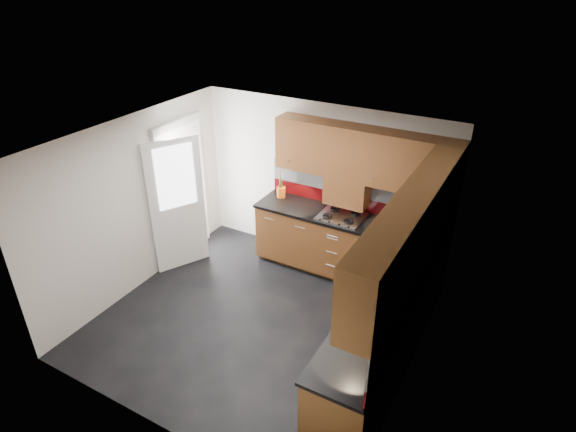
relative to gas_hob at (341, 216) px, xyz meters
The scene contains 14 objects.
room 1.63m from the gas_hob, 107.03° to the right, with size 4.00×3.80×2.64m.
base_cabinets 1.10m from the gas_hob, 50.68° to the right, with size 2.70×3.20×0.95m.
countertop 0.98m from the gas_hob, 51.77° to the right, with size 2.72×3.22×0.04m.
backsplash 1.02m from the gas_hob, 33.29° to the right, with size 2.70×3.20×0.54m.
upper_cabinets 1.36m from the gas_hob, 41.51° to the right, with size 2.50×3.20×0.72m.
extractor_hood 0.36m from the gas_hob, 90.00° to the left, with size 0.60×0.33×0.40m, color #5A2B14.
glass_cabinet 1.61m from the gas_hob, 17.77° to the right, with size 0.32×0.80×0.66m.
back_door 2.35m from the gas_hob, 162.09° to the right, with size 0.42×1.19×2.04m.
gas_hob is the anchor object (origin of this frame).
utensil_pot 1.06m from the gas_hob, behind, with size 0.13×0.13×0.47m.
toaster 1.31m from the gas_hob, ahead, with size 0.27×0.20×0.18m.
food_processor 1.35m from the gas_hob, 33.07° to the right, with size 0.17×0.17×0.28m.
paper_towel 1.73m from the gas_hob, 44.88° to the right, with size 0.12×0.12×0.24m, color white.
orange_cloth 1.36m from the gas_hob, 35.00° to the right, with size 0.14×0.12×0.02m, color orange.
Camera 1 is at (2.64, -3.99, 4.12)m, focal length 30.00 mm.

